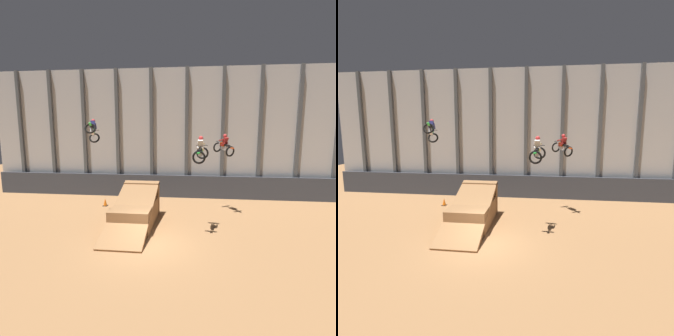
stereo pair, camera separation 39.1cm
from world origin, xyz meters
TOP-DOWN VIEW (x-y plane):
  - ground_plane at (0.00, 0.00)m, footprint 60.00×60.00m
  - arena_back_wall at (0.00, 10.27)m, footprint 32.00×0.40m
  - lower_barrier at (0.00, 9.63)m, footprint 31.36×0.20m
  - dirt_ramp at (-1.34, 3.20)m, footprint 2.42×6.13m
  - rider_bike_left_air at (-4.54, 4.50)m, footprint 1.04×1.79m
  - rider_bike_center_air at (2.65, 2.19)m, footprint 0.96×1.83m
  - rider_bike_right_air at (4.31, 6.05)m, footprint 1.49×1.75m
  - traffic_cone_near_ramp at (-4.60, 6.51)m, footprint 0.36×0.36m

SIDE VIEW (x-z plane):
  - ground_plane at x=0.00m, z-range 0.00..0.00m
  - traffic_cone_near_ramp at x=-4.60m, z-range -0.01..0.57m
  - dirt_ramp at x=-1.34m, z-range -0.41..2.03m
  - lower_barrier at x=0.00m, z-range 0.00..1.96m
  - rider_bike_center_air at x=2.65m, z-range 3.97..5.48m
  - rider_bike_right_air at x=4.31m, z-range 3.98..5.53m
  - arena_back_wall at x=0.00m, z-range 0.00..11.03m
  - rider_bike_left_air at x=-4.54m, z-range 5.02..6.69m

